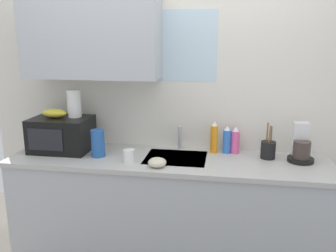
{
  "coord_description": "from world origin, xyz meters",
  "views": [
    {
      "loc": [
        0.42,
        -2.5,
        1.77
      ],
      "look_at": [
        0.0,
        0.0,
        1.15
      ],
      "focal_mm": 37.62,
      "sensor_mm": 36.0,
      "label": 1
    }
  ],
  "objects_px": {
    "banana_bunch": "(54,113)",
    "dish_soap_bottle_orange": "(214,138)",
    "utensil_crock": "(268,149)",
    "microwave": "(62,134)",
    "mug_white": "(129,156)",
    "cereal_canister": "(98,143)",
    "paper_towel_roll": "(74,103)",
    "small_bowl": "(157,162)",
    "dish_soap_bottle_blue": "(227,140)",
    "dish_soap_bottle_pink": "(235,141)",
    "coffee_maker": "(301,147)"
  },
  "relations": [
    {
      "from": "cereal_canister",
      "to": "dish_soap_bottle_blue",
      "type": "bearing_deg",
      "value": 14.75
    },
    {
      "from": "dish_soap_bottle_blue",
      "to": "mug_white",
      "type": "relative_size",
      "value": 2.31
    },
    {
      "from": "banana_bunch",
      "to": "dish_soap_bottle_orange",
      "type": "bearing_deg",
      "value": 6.44
    },
    {
      "from": "dish_soap_bottle_blue",
      "to": "paper_towel_roll",
      "type": "bearing_deg",
      "value": -175.01
    },
    {
      "from": "paper_towel_roll",
      "to": "dish_soap_bottle_orange",
      "type": "height_order",
      "value": "paper_towel_roll"
    },
    {
      "from": "banana_bunch",
      "to": "dish_soap_bottle_blue",
      "type": "distance_m",
      "value": 1.38
    },
    {
      "from": "banana_bunch",
      "to": "dish_soap_bottle_orange",
      "type": "distance_m",
      "value": 1.28
    },
    {
      "from": "dish_soap_bottle_pink",
      "to": "microwave",
      "type": "bearing_deg",
      "value": -173.43
    },
    {
      "from": "coffee_maker",
      "to": "cereal_canister",
      "type": "height_order",
      "value": "coffee_maker"
    },
    {
      "from": "cereal_canister",
      "to": "small_bowl",
      "type": "xyz_separation_m",
      "value": [
        0.49,
        -0.15,
        -0.07
      ]
    },
    {
      "from": "microwave",
      "to": "dish_soap_bottle_blue",
      "type": "xyz_separation_m",
      "value": [
        1.31,
        0.16,
        -0.03
      ]
    },
    {
      "from": "banana_bunch",
      "to": "cereal_canister",
      "type": "height_order",
      "value": "banana_bunch"
    },
    {
      "from": "banana_bunch",
      "to": "small_bowl",
      "type": "xyz_separation_m",
      "value": [
        0.88,
        -0.25,
        -0.27
      ]
    },
    {
      "from": "dish_soap_bottle_blue",
      "to": "cereal_canister",
      "type": "height_order",
      "value": "dish_soap_bottle_blue"
    },
    {
      "from": "mug_white",
      "to": "utensil_crock",
      "type": "bearing_deg",
      "value": 14.44
    },
    {
      "from": "utensil_crock",
      "to": "banana_bunch",
      "type": "bearing_deg",
      "value": -177.61
    },
    {
      "from": "dish_soap_bottle_orange",
      "to": "mug_white",
      "type": "distance_m",
      "value": 0.69
    },
    {
      "from": "paper_towel_roll",
      "to": "coffee_maker",
      "type": "height_order",
      "value": "paper_towel_roll"
    },
    {
      "from": "banana_bunch",
      "to": "utensil_crock",
      "type": "xyz_separation_m",
      "value": [
        1.67,
        0.07,
        -0.24
      ]
    },
    {
      "from": "coffee_maker",
      "to": "small_bowl",
      "type": "height_order",
      "value": "coffee_maker"
    },
    {
      "from": "paper_towel_roll",
      "to": "cereal_canister",
      "type": "bearing_deg",
      "value": -32.01
    },
    {
      "from": "microwave",
      "to": "dish_soap_bottle_blue",
      "type": "relative_size",
      "value": 2.1
    },
    {
      "from": "microwave",
      "to": "paper_towel_roll",
      "type": "relative_size",
      "value": 2.09
    },
    {
      "from": "banana_bunch",
      "to": "utensil_crock",
      "type": "bearing_deg",
      "value": 2.39
    },
    {
      "from": "microwave",
      "to": "dish_soap_bottle_pink",
      "type": "height_order",
      "value": "microwave"
    },
    {
      "from": "coffee_maker",
      "to": "dish_soap_bottle_pink",
      "type": "height_order",
      "value": "coffee_maker"
    },
    {
      "from": "microwave",
      "to": "utensil_crock",
      "type": "relative_size",
      "value": 1.66
    },
    {
      "from": "cereal_canister",
      "to": "small_bowl",
      "type": "height_order",
      "value": "cereal_canister"
    },
    {
      "from": "paper_towel_roll",
      "to": "mug_white",
      "type": "distance_m",
      "value": 0.66
    },
    {
      "from": "paper_towel_roll",
      "to": "dish_soap_bottle_orange",
      "type": "distance_m",
      "value": 1.14
    },
    {
      "from": "cereal_canister",
      "to": "mug_white",
      "type": "xyz_separation_m",
      "value": [
        0.27,
        -0.09,
        -0.06
      ]
    },
    {
      "from": "coffee_maker",
      "to": "dish_soap_bottle_orange",
      "type": "height_order",
      "value": "coffee_maker"
    },
    {
      "from": "microwave",
      "to": "mug_white",
      "type": "xyz_separation_m",
      "value": [
        0.61,
        -0.19,
        -0.09
      ]
    },
    {
      "from": "paper_towel_roll",
      "to": "dish_soap_bottle_orange",
      "type": "xyz_separation_m",
      "value": [
        1.11,
        0.09,
        -0.26
      ]
    },
    {
      "from": "small_bowl",
      "to": "paper_towel_roll",
      "type": "bearing_deg",
      "value": 157.7
    },
    {
      "from": "paper_towel_roll",
      "to": "dish_soap_bottle_pink",
      "type": "bearing_deg",
      "value": 4.8
    },
    {
      "from": "coffee_maker",
      "to": "dish_soap_bottle_orange",
      "type": "bearing_deg",
      "value": 172.5
    },
    {
      "from": "coffee_maker",
      "to": "dish_soap_bottle_orange",
      "type": "distance_m",
      "value": 0.64
    },
    {
      "from": "mug_white",
      "to": "small_bowl",
      "type": "relative_size",
      "value": 0.73
    },
    {
      "from": "coffee_maker",
      "to": "dish_soap_bottle_blue",
      "type": "height_order",
      "value": "coffee_maker"
    },
    {
      "from": "mug_white",
      "to": "microwave",
      "type": "bearing_deg",
      "value": 162.88
    },
    {
      "from": "paper_towel_roll",
      "to": "dish_soap_bottle_blue",
      "type": "bearing_deg",
      "value": 4.99
    },
    {
      "from": "dish_soap_bottle_pink",
      "to": "utensil_crock",
      "type": "height_order",
      "value": "utensil_crock"
    },
    {
      "from": "dish_soap_bottle_orange",
      "to": "mug_white",
      "type": "height_order",
      "value": "dish_soap_bottle_orange"
    },
    {
      "from": "banana_bunch",
      "to": "paper_towel_roll",
      "type": "relative_size",
      "value": 0.91
    },
    {
      "from": "microwave",
      "to": "dish_soap_bottle_orange",
      "type": "xyz_separation_m",
      "value": [
        1.21,
        0.14,
        -0.01
      ]
    },
    {
      "from": "paper_towel_roll",
      "to": "cereal_canister",
      "type": "relative_size",
      "value": 1.05
    },
    {
      "from": "small_bowl",
      "to": "cereal_canister",
      "type": "bearing_deg",
      "value": 163.02
    },
    {
      "from": "dish_soap_bottle_orange",
      "to": "coffee_maker",
      "type": "bearing_deg",
      "value": -7.5
    },
    {
      "from": "cereal_canister",
      "to": "mug_white",
      "type": "bearing_deg",
      "value": -18.35
    }
  ]
}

